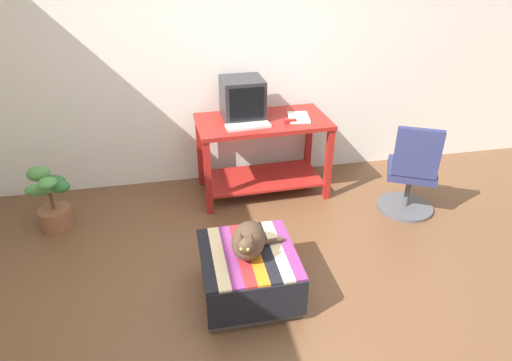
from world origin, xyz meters
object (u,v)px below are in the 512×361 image
at_px(book, 299,117).
at_px(desk, 263,144).
at_px(cat, 248,241).
at_px(tv_monitor, 242,99).
at_px(keyboard, 248,126).
at_px(potted_plant, 51,200).
at_px(ottoman_with_blanket, 248,273).
at_px(office_chair, 411,175).
at_px(stapler, 290,121).

bearing_deg(book, desk, -177.50).
bearing_deg(cat, tv_monitor, 99.33).
bearing_deg(tv_monitor, book, -16.09).
xyz_separation_m(keyboard, cat, (-0.24, -1.30, -0.30)).
bearing_deg(keyboard, potted_plant, 177.62).
xyz_separation_m(book, cat, (-0.75, -1.41, -0.30)).
height_order(book, ottoman_with_blanket, book).
height_order(desk, keyboard, keyboard).
relative_size(cat, office_chair, 0.48).
distance_m(desk, office_chair, 1.41).
bearing_deg(ottoman_with_blanket, keyboard, 79.27).
bearing_deg(office_chair, tv_monitor, -0.56).
bearing_deg(office_chair, desk, -0.54).
height_order(ottoman_with_blanket, office_chair, office_chair).
distance_m(tv_monitor, book, 0.56).
bearing_deg(ottoman_with_blanket, potted_plant, 141.95).
relative_size(keyboard, office_chair, 0.45).
xyz_separation_m(desk, potted_plant, (-1.94, -0.24, -0.26)).
height_order(keyboard, ottoman_with_blanket, keyboard).
relative_size(desk, ottoman_with_blanket, 1.81).
bearing_deg(stapler, desk, 62.19).
distance_m(keyboard, cat, 1.35).
relative_size(ottoman_with_blanket, office_chair, 0.79).
xyz_separation_m(keyboard, ottoman_with_blanket, (-0.24, -1.28, -0.60)).
distance_m(book, potted_plant, 2.35).
distance_m(ottoman_with_blanket, stapler, 1.57).
height_order(office_chair, stapler, office_chair).
xyz_separation_m(tv_monitor, stapler, (0.40, -0.23, -0.16)).
distance_m(keyboard, ottoman_with_blanket, 1.44).
xyz_separation_m(tv_monitor, office_chair, (1.42, -0.74, -0.57)).
height_order(book, potted_plant, book).
distance_m(desk, tv_monitor, 0.48).
bearing_deg(desk, keyboard, -139.89).
bearing_deg(cat, office_chair, 43.84).
xyz_separation_m(keyboard, book, (0.51, 0.12, -0.00)).
xyz_separation_m(desk, cat, (-0.41, -1.45, -0.04)).
bearing_deg(book, stapler, -127.85).
xyz_separation_m(keyboard, office_chair, (1.41, -0.50, -0.40)).
bearing_deg(keyboard, cat, -105.84).
relative_size(desk, cat, 2.95).
bearing_deg(office_chair, book, -7.06).
height_order(ottoman_with_blanket, potted_plant, potted_plant).
relative_size(desk, tv_monitor, 3.19).
distance_m(potted_plant, office_chair, 3.21).
height_order(desk, stapler, stapler).
bearing_deg(potted_plant, book, 5.09).
bearing_deg(potted_plant, office_chair, -7.32).
height_order(keyboard, potted_plant, keyboard).
xyz_separation_m(potted_plant, stapler, (2.17, 0.10, 0.53)).
relative_size(book, stapler, 2.52).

